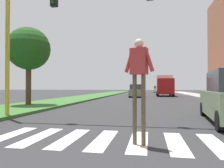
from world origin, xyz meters
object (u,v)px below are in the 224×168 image
object	(u,v)px
tree_mid	(29,49)
sedan_far_horizon	(157,89)
sedan_distant	(138,90)
pedestrian_performer	(139,74)
sedan_midblock	(136,91)
traffic_light_gantry	(51,16)
truck_box_delivery	(164,85)

from	to	relation	value
tree_mid	sedan_far_horizon	world-z (taller)	tree_mid
sedan_far_horizon	sedan_distant	bearing A→B (deg)	-108.55
pedestrian_performer	sedan_midblock	xyz separation A→B (m)	(-1.61, 23.55, -0.87)
sedan_midblock	sedan_far_horizon	distance (m)	24.99
sedan_midblock	sedan_far_horizon	size ratio (longest dim) A/B	1.10
pedestrian_performer	sedan_midblock	size ratio (longest dim) A/B	0.54
sedan_midblock	sedan_far_horizon	bearing A→B (deg)	81.58
tree_mid	pedestrian_performer	size ratio (longest dim) A/B	2.14
tree_mid	pedestrian_performer	xyz separation A→B (m)	(7.96, -8.26, -2.31)
sedan_far_horizon	traffic_light_gantry	bearing A→B (deg)	-97.35
sedan_midblock	sedan_distant	size ratio (longest dim) A/B	0.98
sedan_midblock	truck_box_delivery	bearing A→B (deg)	46.54
sedan_midblock	sedan_distant	xyz separation A→B (m)	(-0.32, 12.86, -0.01)
tree_mid	sedan_distant	bearing A→B (deg)	77.90
sedan_midblock	truck_box_delivery	distance (m)	5.93
traffic_light_gantry	sedan_midblock	xyz separation A→B (m)	(2.16, 20.40, -3.50)
pedestrian_performer	truck_box_delivery	distance (m)	27.92
sedan_midblock	traffic_light_gantry	bearing A→B (deg)	-96.05
traffic_light_gantry	tree_mid	bearing A→B (deg)	129.41
traffic_light_gantry	truck_box_delivery	xyz separation A→B (m)	(6.20, 24.66, -2.66)
sedan_distant	truck_box_delivery	size ratio (longest dim) A/B	0.76
tree_mid	traffic_light_gantry	bearing A→B (deg)	-50.59
tree_mid	pedestrian_performer	world-z (taller)	tree_mid
sedan_midblock	sedan_far_horizon	world-z (taller)	sedan_midblock
sedan_distant	truck_box_delivery	xyz separation A→B (m)	(4.35, -8.61, 0.85)
tree_mid	sedan_midblock	world-z (taller)	tree_mid
pedestrian_performer	truck_box_delivery	xyz separation A→B (m)	(2.43, 27.81, -0.03)
traffic_light_gantry	truck_box_delivery	distance (m)	25.56
tree_mid	truck_box_delivery	xyz separation A→B (m)	(10.39, 19.55, -2.34)
pedestrian_performer	sedan_midblock	world-z (taller)	pedestrian_performer
sedan_distant	truck_box_delivery	bearing A→B (deg)	-63.17
pedestrian_performer	truck_box_delivery	world-z (taller)	truck_box_delivery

